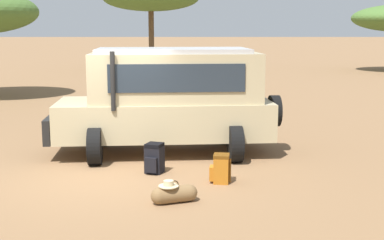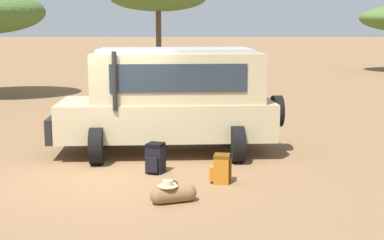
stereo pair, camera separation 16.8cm
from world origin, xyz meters
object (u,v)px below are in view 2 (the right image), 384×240
Objects in this scene: backpack_beside_front_wheel at (221,169)px; duffel_bag_low_black_case at (173,194)px; safari_vehicle at (171,98)px; backpack_cluster_center at (155,158)px.

backpack_beside_front_wheel is 1.46m from duffel_bag_low_black_case.
safari_vehicle reaches higher than duffel_bag_low_black_case.
backpack_cluster_center is 1.93m from duffel_bag_low_black_case.
backpack_beside_front_wheel is at bearing -66.28° from safari_vehicle.
backpack_cluster_center is at bearing 103.83° from duffel_bag_low_black_case.
safari_vehicle is 6.95× the size of duffel_bag_low_black_case.
backpack_beside_front_wheel is 0.90× the size of backpack_cluster_center.
backpack_cluster_center is at bearing 152.30° from backpack_beside_front_wheel.
backpack_beside_front_wheel is 0.70× the size of duffel_bag_low_black_case.
duffel_bag_low_black_case is at bearing -76.17° from backpack_cluster_center.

